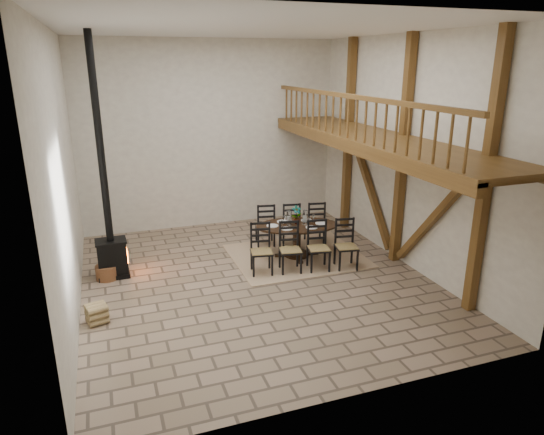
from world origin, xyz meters
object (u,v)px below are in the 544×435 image
object	(u,v)px
dining_table	(297,242)
wood_stove	(109,227)
log_stack	(97,314)
log_basket	(107,271)

from	to	relation	value
dining_table	wood_stove	size ratio (longest dim) A/B	0.49
log_stack	log_basket	bearing A→B (deg)	83.36
dining_table	log_stack	bearing A→B (deg)	-149.91
dining_table	log_stack	world-z (taller)	dining_table
dining_table	log_basket	world-z (taller)	dining_table
wood_stove	log_stack	xyz separation A→B (m)	(-0.36, -1.94, -0.95)
wood_stove	log_basket	world-z (taller)	wood_stove
log_basket	log_stack	size ratio (longest dim) A/B	1.09
wood_stove	log_basket	xyz separation A→B (m)	(-0.14, -0.08, -0.96)
dining_table	log_stack	xyz separation A→B (m)	(-4.48, -1.58, -0.23)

